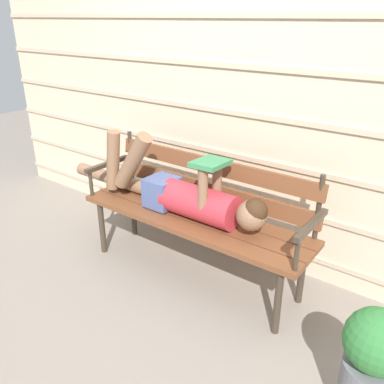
{
  "coord_description": "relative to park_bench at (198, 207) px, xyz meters",
  "views": [
    {
      "loc": [
        1.44,
        -1.83,
        1.72
      ],
      "look_at": [
        0.0,
        0.11,
        0.65
      ],
      "focal_mm": 37.38,
      "sensor_mm": 36.0,
      "label": 1
    }
  ],
  "objects": [
    {
      "name": "house_siding",
      "position": [
        0.0,
        0.44,
        0.74
      ],
      "size": [
        5.21,
        0.08,
        2.5
      ],
      "color": "beige",
      "rests_on": "ground"
    },
    {
      "name": "reclining_person",
      "position": [
        -0.11,
        -0.07,
        0.11
      ],
      "size": [
        1.77,
        0.26,
        0.54
      ],
      "color": "#B72D38"
    },
    {
      "name": "ground_plane",
      "position": [
        0.0,
        -0.17,
        -0.51
      ],
      "size": [
        12.0,
        12.0,
        0.0
      ],
      "primitive_type": "plane",
      "color": "gray"
    },
    {
      "name": "park_bench",
      "position": [
        0.0,
        0.0,
        0.0
      ],
      "size": [
        1.69,
        0.46,
        0.89
      ],
      "color": "brown",
      "rests_on": "ground"
    },
    {
      "name": "potted_plant",
      "position": [
        1.3,
        -0.49,
        -0.19
      ],
      "size": [
        0.29,
        0.29,
        0.6
      ],
      "color": "slate",
      "rests_on": "ground"
    }
  ]
}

